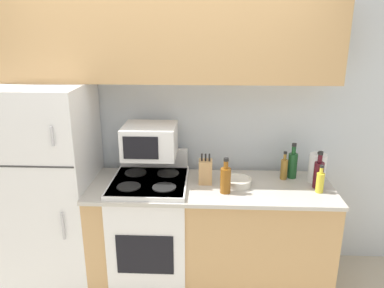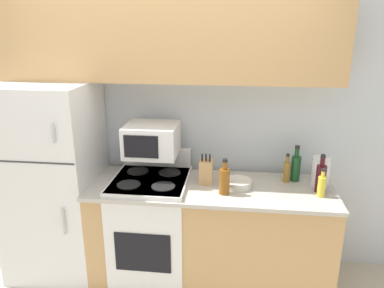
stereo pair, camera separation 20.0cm
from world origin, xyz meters
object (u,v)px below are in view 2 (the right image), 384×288
Objects in this scene: microwave at (152,140)px; bowl at (238,183)px; bottle_cooking_spray at (322,186)px; bottle_vinegar at (287,171)px; kettle at (321,171)px; refrigerator at (54,181)px; knife_block at (206,172)px; bottle_whiskey at (224,180)px; stove at (152,227)px; bottle_wine_green at (296,167)px; bottle_wine_red at (321,177)px.

microwave reaches higher than bowl.
microwave reaches higher than bottle_cooking_spray.
bottle_vinegar is 0.93× the size of kettle.
microwave is 1.37m from bottle_cooking_spray.
refrigerator is 1.96m from bottle_vinegar.
knife_block is at bearing -10.33° from microwave.
bottle_whiskey is at bearing -162.01° from kettle.
microwave reaches higher than bottle_whiskey.
bottle_whiskey reaches higher than stove.
refrigerator reaches higher than knife_block.
bottle_wine_green is 1.36× the size of bottle_cooking_spray.
kettle reaches higher than bowl.
bottle_vinegar is at bearing 29.92° from bottle_whiskey.
stove is 2.56× the size of microwave.
bottle_cooking_spray is at bearing -98.33° from kettle.
refrigerator is 5.60× the size of bottle_wine_green.
microwave is at bearing -176.86° from bottle_wine_green.
refrigerator is at bearing 177.54° from stove.
bottle_whiskey is at bearing -12.37° from stove.
bottle_whiskey is 0.79m from kettle.
bottle_whiskey reaches higher than bottle_vinegar.
stove is 1.42m from bottle_cooking_spray.
stove is 4.91× the size of bottle_cooking_spray.
bowl is at bearing 179.26° from bottle_wine_red.
knife_block reaches higher than bowl.
refrigerator is at bearing 176.59° from bottle_cooking_spray.
bottle_vinegar is 0.80× the size of bottle_wine_red.
bottle_wine_green is (0.07, 0.03, 0.02)m from bottle_vinegar.
refrigerator is 6.48× the size of kettle.
microwave is 1.92× the size of bottle_cooking_spray.
bottle_wine_green is 0.25m from bottle_wine_red.
knife_block is 0.91× the size of bottle_whiskey.
bottle_wine_green is at bearing 129.31° from bottle_wine_red.
bottle_whiskey is at bearing -128.41° from bowl.
refrigerator is at bearing 178.80° from bottle_wine_red.
stove is 0.81m from bottle_whiskey.
bowl is at bearing -1.39° from refrigerator.
knife_block is at bearing 4.84° from stove.
refrigerator is 1.31m from knife_block.
bottle_whiskey is (-0.49, -0.28, 0.02)m from bottle_vinegar.
refrigerator is 3.97× the size of microwave.
microwave is 1.13m from bottle_vinegar.
kettle is at bearing 9.87° from bowl.
stove is at bearing 179.60° from bottle_wine_red.
refrigerator is 7.56× the size of bowl.
refrigerator is 0.93m from stove.
kettle is (2.20, 0.07, 0.16)m from refrigerator.
stove is 1.22m from bottle_vinegar.
stove is at bearing -2.46° from refrigerator.
knife_block is at bearing 176.92° from bottle_wine_red.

